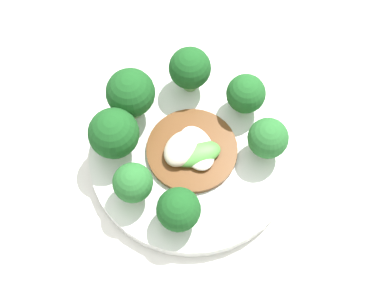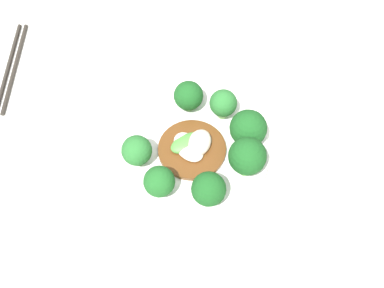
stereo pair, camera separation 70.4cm
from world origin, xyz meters
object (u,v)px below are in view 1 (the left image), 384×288
Objects in this scene: broccoli_southeast at (246,94)px; broccoli_south at (268,139)px; broccoli_northwest at (133,183)px; plate at (192,155)px; broccoli_west at (179,210)px; broccoli_northeast at (131,93)px; stirfry_center at (191,150)px; broccoli_east at (190,69)px; broccoli_north at (114,134)px.

broccoli_south is at bearing -156.86° from broccoli_southeast.
broccoli_northwest and broccoli_southeast have the same top height.
broccoli_west is at bearing 172.68° from plate.
broccoli_northeast is 0.10m from stirfry_center.
stirfry_center is at bearing -48.39° from broccoli_northwest.
broccoli_south reaches higher than plate.
broccoli_east is 0.61× the size of stirfry_center.
stirfry_center is (0.08, -0.01, -0.02)m from broccoli_west.
plate is at bearing -24.02° from stirfry_center.
plate is 0.09m from broccoli_west.
plate is 4.26× the size of broccoli_southeast.
broccoli_northeast is 0.15m from broccoli_west.
broccoli_northeast reaches higher than broccoli_west.
broccoli_east is at bearing -1.42° from broccoli_west.
broccoli_south is (0.09, -0.10, 0.00)m from broccoli_west.
plate is 0.02m from stirfry_center.
broccoli_north is (0.00, 0.09, 0.05)m from plate.
broccoli_north reaches higher than plate.
plate is 4.27× the size of broccoli_northwest.
stirfry_center is at bearing -91.74° from broccoli_north.
broccoli_west is 0.08m from stirfry_center.
broccoli_southeast reaches higher than broccoli_west.
broccoli_southeast is at bearing -46.12° from broccoli_northwest.
broccoli_north is at bearing 42.65° from broccoli_west.
broccoli_south is (0.00, -0.17, -0.00)m from broccoli_north.
broccoli_west is at bearing 153.76° from broccoli_southeast.
broccoli_northwest is 0.98× the size of broccoli_south.
broccoli_northeast is 0.17m from broccoli_south.
broccoli_northeast is 0.13m from broccoli_southeast.
broccoli_south is at bearing -67.81° from broccoli_northwest.
broccoli_southeast is (0.06, -0.06, 0.04)m from plate.
plate is at bearing -47.68° from broccoli_northwest.
broccoli_south is (-0.06, -0.02, 0.00)m from broccoli_southeast.
stirfry_center is (-0.06, 0.06, -0.02)m from broccoli_southeast.
broccoli_south is at bearing -47.79° from broccoli_west.
broccoli_east is 1.13× the size of broccoli_south.
broccoli_northwest is 0.06m from broccoli_north.
broccoli_southeast is 0.09m from stirfry_center.
broccoli_east reaches higher than stirfry_center.
broccoli_north is at bearing 112.39° from broccoli_southeast.
broccoli_south is (-0.05, -0.16, -0.01)m from broccoli_northeast.
broccoli_west is (-0.17, 0.00, -0.01)m from broccoli_east.
broccoli_west is at bearing -118.09° from broccoli_northwest.
broccoli_northeast reaches higher than broccoli_southeast.
broccoli_north is at bearing 88.26° from stirfry_center.
broccoli_northwest is 0.87× the size of broccoli_east.
broccoli_northeast is at bearing 55.19° from plate.
broccoli_northwest is 1.00× the size of broccoli_southeast.
plate is 0.09m from broccoli_northwest.
broccoli_north is 1.22× the size of broccoli_west.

